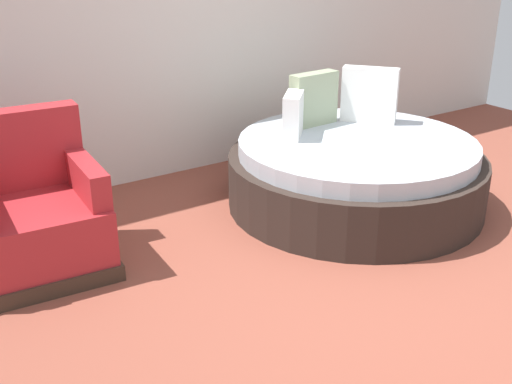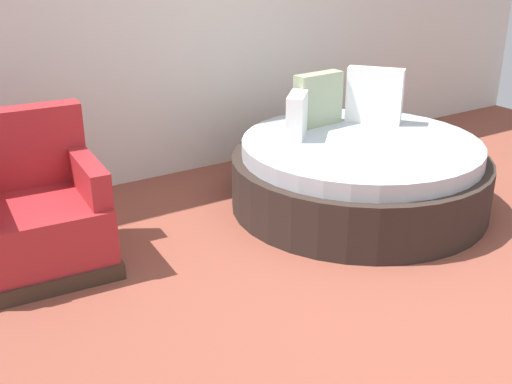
% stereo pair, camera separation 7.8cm
% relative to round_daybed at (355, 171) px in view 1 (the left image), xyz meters
% --- Properties ---
extents(ground_plane, '(8.00, 8.00, 0.02)m').
position_rel_round_daybed_xyz_m(ground_plane, '(-0.64, -1.17, -0.28)').
color(ground_plane, brown).
extents(back_wall, '(8.00, 0.12, 2.82)m').
position_rel_round_daybed_xyz_m(back_wall, '(-0.64, 1.42, 1.15)').
color(back_wall, silver).
rests_on(back_wall, ground_plane).
extents(round_daybed, '(1.91, 1.91, 0.95)m').
position_rel_round_daybed_xyz_m(round_daybed, '(0.00, 0.00, 0.00)').
color(round_daybed, '#2D231E').
rests_on(round_daybed, ground_plane).
extents(red_armchair, '(0.85, 0.85, 0.94)m').
position_rel_round_daybed_xyz_m(red_armchair, '(-2.27, 0.37, 0.07)').
color(red_armchair, '#38281E').
rests_on(red_armchair, ground_plane).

